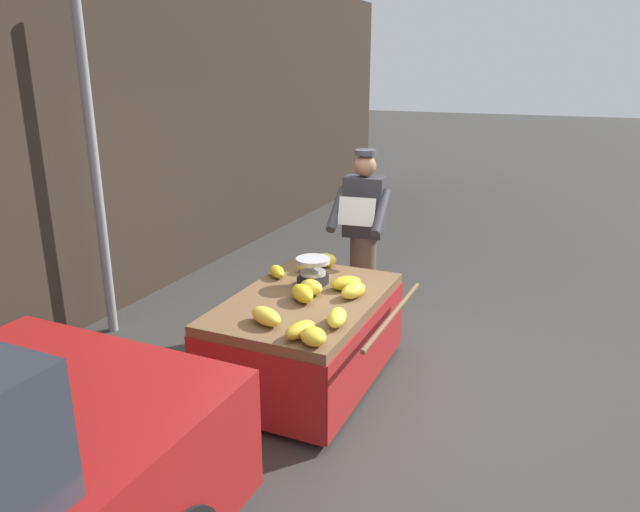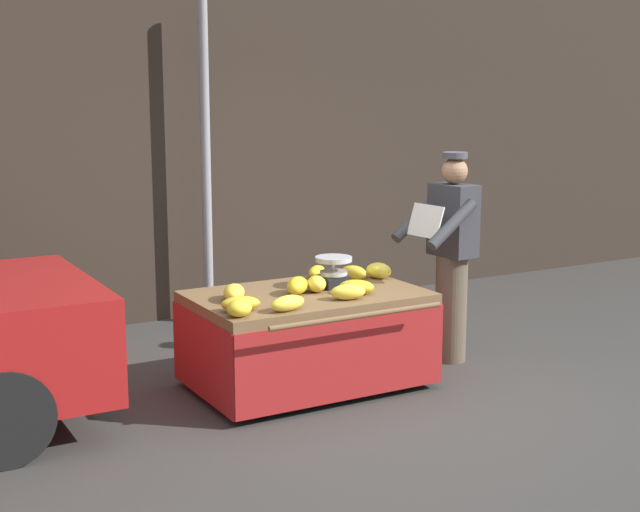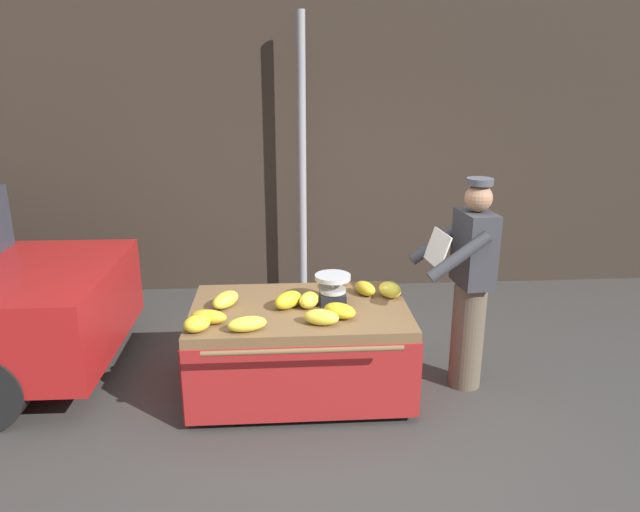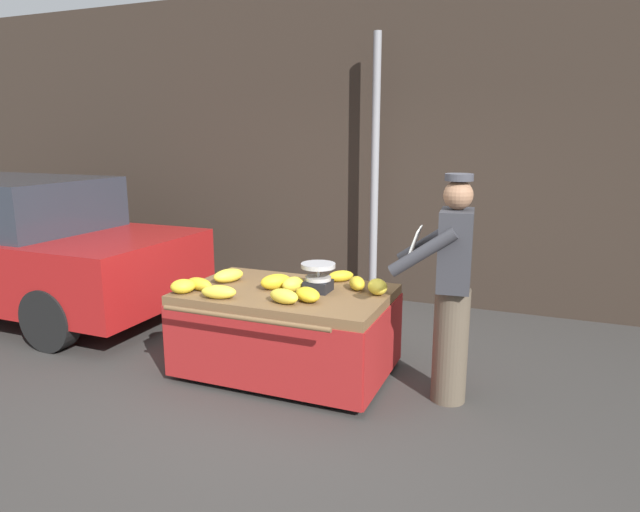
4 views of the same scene
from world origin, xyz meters
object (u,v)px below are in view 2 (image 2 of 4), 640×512
Objects in this scene: banana_bunch_7 at (357,287)px; banana_bunch_10 at (354,273)px; street_pole at (206,162)px; vendor_person at (451,256)px; banana_bunch_6 at (288,303)px; banana_bunch_2 at (317,284)px; banana_bunch_5 at (379,271)px; banana_bunch_8 at (297,286)px; banana_bunch_3 at (241,304)px; weighing_scale at (334,272)px; banana_bunch_0 at (234,292)px; banana_bunch_9 at (239,308)px; banana_bunch_4 at (348,292)px; banana_cart at (307,318)px; banana_bunch_1 at (317,272)px.

banana_bunch_7 is 0.51m from banana_bunch_10.
vendor_person is at bearing -59.97° from street_pole.
banana_bunch_6 is at bearing -100.78° from street_pole.
banana_bunch_5 reaches higher than banana_bunch_2.
banana_bunch_2 is at bearing -0.85° from banana_bunch_8.
banana_bunch_5 is (0.66, 0.17, 0.00)m from banana_bunch_2.
banana_bunch_6 is 1.08× the size of banana_bunch_7.
banana_bunch_3 is 0.32m from banana_bunch_6.
banana_bunch_8 is at bearing -168.55° from weighing_scale.
weighing_scale is 0.98× the size of banana_bunch_0.
banana_bunch_3 is at bearing 152.14° from banana_bunch_6.
banana_bunch_5 is 0.59m from banana_bunch_7.
banana_bunch_9 is at bearing -159.30° from banana_bunch_5.
weighing_scale is 1.33× the size of banana_bunch_5.
street_pole is 2.59m from banana_bunch_4.
banana_bunch_10 reaches higher than banana_cart.
banana_bunch_3 reaches higher than banana_bunch_1.
banana_bunch_0 is 1.42× the size of banana_bunch_9.
banana_bunch_4 is at bearing -89.08° from street_pole.
banana_bunch_10 is (0.54, 0.22, 0.25)m from banana_cart.
banana_bunch_1 is at bearing 87.04° from banana_bunch_7.
weighing_scale is 0.16× the size of vendor_person.
street_pole reaches higher than banana_bunch_4.
banana_bunch_6 is (-0.49, -2.55, -0.75)m from street_pole.
banana_cart is at bearing 168.91° from banana_bunch_2.
banana_bunch_9 is (-1.47, -0.55, -0.01)m from banana_bunch_5.
weighing_scale is 1.07m from vendor_person.
banana_bunch_1 is at bearing 76.97° from banana_bunch_4.
banana_bunch_4 is at bearing -140.83° from banana_bunch_7.
street_pole is 14.60× the size of banana_bunch_5.
banana_bunch_2 is at bearing -11.09° from banana_cart.
vendor_person is (1.91, -0.03, 0.09)m from banana_bunch_0.
banana_bunch_2 is (0.07, -0.01, 0.26)m from banana_cart.
banana_bunch_5 is 1.25m from banana_bunch_6.
banana_bunch_3 is 0.96× the size of banana_bunch_6.
banana_bunch_1 is at bearing 157.55° from vendor_person.
weighing_scale is at bearing 177.36° from vendor_person.
banana_bunch_10 is (1.20, 0.49, 0.00)m from banana_bunch_3.
banana_cart is 0.63m from banana_bunch_0.
banana_bunch_7 is at bearing -119.36° from banana_bunch_10.
street_pole is at bearing 120.03° from vendor_person.
banana_bunch_6 and banana_bunch_7 have the same top height.
banana_bunch_8 is at bearing 54.32° from banana_bunch_6.
banana_bunch_6 is (-0.64, -0.48, -0.06)m from weighing_scale.
banana_cart is at bearing 28.44° from banana_bunch_9.
vendor_person is (0.79, -0.21, 0.09)m from banana_bunch_10.
banana_bunch_8 is at bearing -168.36° from banana_bunch_5.
banana_bunch_7 is (0.18, -2.36, -0.75)m from street_pole.
weighing_scale is at bearing 95.76° from banana_bunch_7.
banana_bunch_9 is (-0.99, -0.46, -0.06)m from weighing_scale.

